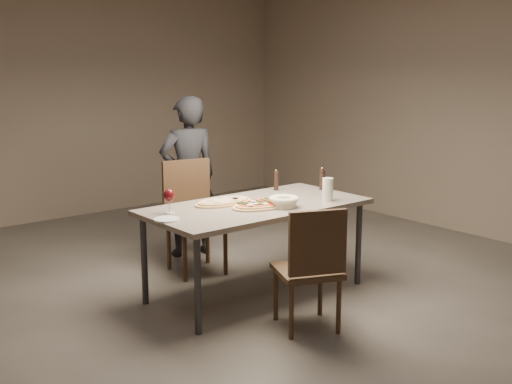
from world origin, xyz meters
TOP-DOWN VIEW (x-y plane):
  - room at (0.00, 0.00)m, footprint 7.00×7.00m
  - dining_table at (0.00, 0.00)m, footprint 1.80×0.90m
  - zucchini_pizza at (0.02, -0.09)m, footprint 0.60×0.33m
  - ham_pizza at (-0.19, 0.18)m, footprint 0.51×0.28m
  - bread_basket at (0.10, -0.22)m, footprint 0.24×0.24m
  - oil_dish at (0.10, 0.01)m, footprint 0.14×0.14m
  - pepper_mill_left at (0.50, 0.33)m, footprint 0.05×0.05m
  - pepper_mill_right at (0.83, 0.09)m, footprint 0.05×0.05m
  - carafe at (0.54, -0.26)m, footprint 0.09×0.09m
  - wine_glass at (-0.70, 0.17)m, footprint 0.08×0.08m
  - side_plate at (-0.83, -0.00)m, footprint 0.19×0.19m
  - chair_near at (-0.18, -0.83)m, footprint 0.56×0.56m
  - chair_far at (-0.05, 0.85)m, footprint 0.55×0.55m
  - diner at (0.18, 1.27)m, footprint 0.64×0.49m

SIDE VIEW (x-z plane):
  - chair_near at x=-0.18m, z-range 0.05..0.96m
  - chair_far at x=-0.05m, z-range 0.06..1.06m
  - dining_table at x=0.00m, z-range 0.32..1.07m
  - side_plate at x=-0.83m, z-range 0.75..0.76m
  - oil_dish at x=0.10m, z-range 0.75..0.77m
  - ham_pizza at x=-0.19m, z-range 0.75..0.78m
  - zucchini_pizza at x=0.02m, z-range 0.74..0.79m
  - diner at x=0.18m, z-range 0.00..1.56m
  - bread_basket at x=0.10m, z-range 0.76..0.84m
  - pepper_mill_left at x=0.50m, z-range 0.74..0.93m
  - carafe at x=0.54m, z-range 0.75..0.94m
  - pepper_mill_right at x=0.83m, z-range 0.74..0.95m
  - wine_glass at x=-0.70m, z-range 0.79..0.98m
  - room at x=0.00m, z-range -2.10..4.90m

